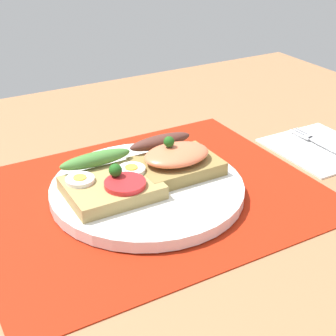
# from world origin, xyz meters

# --- Properties ---
(ground_plane) EXTENTS (1.20, 0.90, 0.03)m
(ground_plane) POSITION_xyz_m (0.00, 0.00, -0.02)
(ground_plane) COLOR #9E6B45
(placemat) EXTENTS (0.43, 0.34, 0.00)m
(placemat) POSITION_xyz_m (0.00, 0.00, 0.00)
(placemat) COLOR #A5200C
(placemat) RESTS_ON ground_plane
(plate) EXTENTS (0.24, 0.24, 0.01)m
(plate) POSITION_xyz_m (0.00, 0.00, 0.01)
(plate) COLOR white
(plate) RESTS_ON placemat
(sandwich_egg_tomato) EXTENTS (0.11, 0.10, 0.04)m
(sandwich_egg_tomato) POSITION_xyz_m (-0.05, 0.01, 0.03)
(sandwich_egg_tomato) COLOR tan
(sandwich_egg_tomato) RESTS_ON plate
(sandwich_salmon) EXTENTS (0.11, 0.09, 0.05)m
(sandwich_salmon) POSITION_xyz_m (0.05, 0.01, 0.04)
(sandwich_salmon) COLOR olive
(sandwich_salmon) RESTS_ON plate
(napkin) EXTENTS (0.13, 0.14, 0.01)m
(napkin) POSITION_xyz_m (0.29, -0.01, 0.00)
(napkin) COLOR white
(napkin) RESTS_ON ground_plane
(fork) EXTENTS (0.02, 0.13, 0.00)m
(fork) POSITION_xyz_m (0.29, -0.00, 0.01)
(fork) COLOR #B7B7BC
(fork) RESTS_ON napkin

